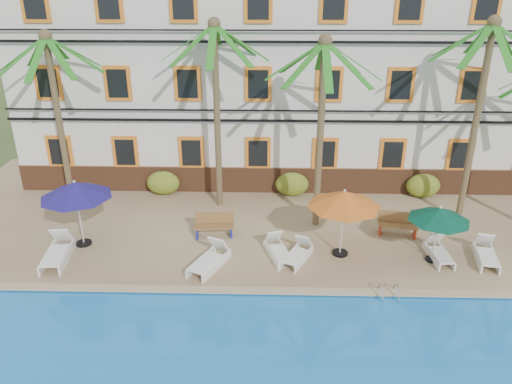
{
  "coord_description": "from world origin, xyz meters",
  "views": [
    {
      "loc": [
        -1.02,
        -14.19,
        9.65
      ],
      "look_at": [
        -1.48,
        3.0,
        2.0
      ],
      "focal_mm": 35.0,
      "sensor_mm": 36.0,
      "label": 1
    }
  ],
  "objects_px": {
    "umbrella_blue": "(75,190)",
    "umbrella_red": "(344,199)",
    "palm_c": "(322,108)",
    "lounger_e": "(439,252)",
    "lounger_a": "(57,252)",
    "palm_a": "(55,97)",
    "palm_d": "(481,96)",
    "lounger_b": "(210,259)",
    "bench_left": "(214,225)",
    "lounger_c": "(278,250)",
    "umbrella_green": "(440,214)",
    "pool_ladder": "(388,295)",
    "lounger_f": "(486,254)",
    "lounger_d": "(298,254)",
    "bench_right": "(398,224)",
    "palm_b": "(216,91)"
  },
  "relations": [
    {
      "from": "umbrella_blue",
      "to": "palm_b",
      "type": "bearing_deg",
      "value": 36.92
    },
    {
      "from": "palm_d",
      "to": "palm_c",
      "type": "bearing_deg",
      "value": -174.21
    },
    {
      "from": "lounger_a",
      "to": "bench_right",
      "type": "bearing_deg",
      "value": 10.01
    },
    {
      "from": "lounger_a",
      "to": "lounger_e",
      "type": "relative_size",
      "value": 1.27
    },
    {
      "from": "palm_d",
      "to": "lounger_a",
      "type": "bearing_deg",
      "value": -166.75
    },
    {
      "from": "lounger_d",
      "to": "lounger_f",
      "type": "height_order",
      "value": "lounger_f"
    },
    {
      "from": "lounger_f",
      "to": "pool_ladder",
      "type": "xyz_separation_m",
      "value": [
        -3.86,
        -2.18,
        -0.28
      ]
    },
    {
      "from": "umbrella_red",
      "to": "palm_d",
      "type": "bearing_deg",
      "value": 29.26
    },
    {
      "from": "palm_a",
      "to": "lounger_c",
      "type": "relative_size",
      "value": 4.01
    },
    {
      "from": "umbrella_blue",
      "to": "lounger_b",
      "type": "bearing_deg",
      "value": -16.24
    },
    {
      "from": "palm_a",
      "to": "palm_d",
      "type": "xyz_separation_m",
      "value": [
        16.42,
        -0.86,
        0.36
      ]
    },
    {
      "from": "umbrella_red",
      "to": "lounger_a",
      "type": "height_order",
      "value": "umbrella_red"
    },
    {
      "from": "lounger_a",
      "to": "umbrella_blue",
      "type": "bearing_deg",
      "value": 65.04
    },
    {
      "from": "umbrella_red",
      "to": "lounger_f",
      "type": "relative_size",
      "value": 1.36
    },
    {
      "from": "lounger_b",
      "to": "umbrella_green",
      "type": "bearing_deg",
      "value": 4.57
    },
    {
      "from": "palm_b",
      "to": "umbrella_red",
      "type": "distance_m",
      "value": 6.85
    },
    {
      "from": "umbrella_blue",
      "to": "palm_c",
      "type": "bearing_deg",
      "value": 12.02
    },
    {
      "from": "palm_a",
      "to": "palm_b",
      "type": "relative_size",
      "value": 0.94
    },
    {
      "from": "umbrella_red",
      "to": "lounger_b",
      "type": "distance_m",
      "value": 5.09
    },
    {
      "from": "palm_c",
      "to": "umbrella_green",
      "type": "height_order",
      "value": "palm_c"
    },
    {
      "from": "lounger_b",
      "to": "bench_left",
      "type": "xyz_separation_m",
      "value": [
        -0.07,
        2.23,
        0.17
      ]
    },
    {
      "from": "palm_a",
      "to": "lounger_c",
      "type": "height_order",
      "value": "palm_a"
    },
    {
      "from": "palm_c",
      "to": "lounger_e",
      "type": "height_order",
      "value": "palm_c"
    },
    {
      "from": "palm_a",
      "to": "pool_ladder",
      "type": "bearing_deg",
      "value": -26.94
    },
    {
      "from": "palm_d",
      "to": "umbrella_green",
      "type": "distance_m",
      "value": 5.09
    },
    {
      "from": "umbrella_blue",
      "to": "umbrella_red",
      "type": "relative_size",
      "value": 1.01
    },
    {
      "from": "palm_a",
      "to": "lounger_d",
      "type": "height_order",
      "value": "palm_a"
    },
    {
      "from": "lounger_f",
      "to": "pool_ladder",
      "type": "bearing_deg",
      "value": -150.61
    },
    {
      "from": "umbrella_green",
      "to": "lounger_b",
      "type": "height_order",
      "value": "umbrella_green"
    },
    {
      "from": "lounger_d",
      "to": "pool_ladder",
      "type": "distance_m",
      "value": 3.46
    },
    {
      "from": "lounger_a",
      "to": "lounger_d",
      "type": "bearing_deg",
      "value": 1.49
    },
    {
      "from": "umbrella_red",
      "to": "lounger_c",
      "type": "bearing_deg",
      "value": -173.73
    },
    {
      "from": "palm_d",
      "to": "lounger_f",
      "type": "xyz_separation_m",
      "value": [
        -0.17,
        -3.25,
        -4.85
      ]
    },
    {
      "from": "bench_right",
      "to": "lounger_f",
      "type": "bearing_deg",
      "value": -34.63
    },
    {
      "from": "lounger_d",
      "to": "bench_left",
      "type": "xyz_separation_m",
      "value": [
        -3.14,
        1.69,
        0.22
      ]
    },
    {
      "from": "umbrella_green",
      "to": "lounger_e",
      "type": "distance_m",
      "value": 1.59
    },
    {
      "from": "palm_b",
      "to": "lounger_d",
      "type": "bearing_deg",
      "value": -54.7
    },
    {
      "from": "umbrella_green",
      "to": "pool_ladder",
      "type": "xyz_separation_m",
      "value": [
        -2.0,
        -2.14,
        -1.82
      ]
    },
    {
      "from": "lounger_e",
      "to": "lounger_f",
      "type": "bearing_deg",
      "value": -3.68
    },
    {
      "from": "lounger_c",
      "to": "lounger_f",
      "type": "relative_size",
      "value": 0.98
    },
    {
      "from": "palm_a",
      "to": "palm_c",
      "type": "bearing_deg",
      "value": -7.97
    },
    {
      "from": "lounger_a",
      "to": "pool_ladder",
      "type": "xyz_separation_m",
      "value": [
        11.27,
        -1.83,
        -0.32
      ]
    },
    {
      "from": "palm_d",
      "to": "lounger_c",
      "type": "xyz_separation_m",
      "value": [
        -7.49,
        -3.19,
        -4.86
      ]
    },
    {
      "from": "palm_c",
      "to": "umbrella_red",
      "type": "relative_size",
      "value": 2.89
    },
    {
      "from": "lounger_f",
      "to": "pool_ladder",
      "type": "distance_m",
      "value": 4.44
    },
    {
      "from": "palm_a",
      "to": "palm_c",
      "type": "distance_m",
      "value": 10.57
    },
    {
      "from": "palm_b",
      "to": "palm_a",
      "type": "bearing_deg",
      "value": -177.79
    },
    {
      "from": "lounger_c",
      "to": "bench_right",
      "type": "xyz_separation_m",
      "value": [
        4.64,
        1.78,
        0.2
      ]
    },
    {
      "from": "lounger_c",
      "to": "lounger_a",
      "type": "bearing_deg",
      "value": -176.96
    },
    {
      "from": "lounger_e",
      "to": "bench_left",
      "type": "xyz_separation_m",
      "value": [
        -8.15,
        1.46,
        0.22
      ]
    }
  ]
}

